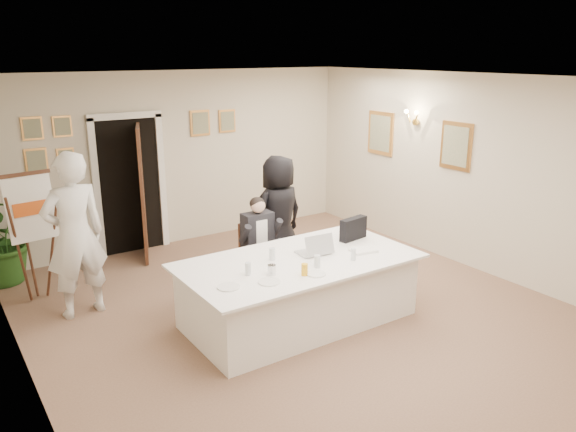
# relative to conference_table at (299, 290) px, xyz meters

# --- Properties ---
(floor) EXTENTS (7.00, 7.00, 0.00)m
(floor) POSITION_rel_conference_table_xyz_m (0.12, 0.03, -0.39)
(floor) COLOR brown
(floor) RESTS_ON ground
(ceiling) EXTENTS (6.00, 7.00, 0.02)m
(ceiling) POSITION_rel_conference_table_xyz_m (0.12, 0.03, 2.41)
(ceiling) COLOR white
(ceiling) RESTS_ON wall_back
(wall_back) EXTENTS (6.00, 0.10, 2.80)m
(wall_back) POSITION_rel_conference_table_xyz_m (0.12, 3.53, 1.01)
(wall_back) COLOR beige
(wall_back) RESTS_ON floor
(wall_left) EXTENTS (0.10, 7.00, 2.80)m
(wall_left) POSITION_rel_conference_table_xyz_m (-2.88, 0.03, 1.01)
(wall_left) COLOR beige
(wall_left) RESTS_ON floor
(wall_right) EXTENTS (0.10, 7.00, 2.80)m
(wall_right) POSITION_rel_conference_table_xyz_m (3.12, 0.03, 1.01)
(wall_right) COLOR beige
(wall_right) RESTS_ON floor
(doorway) EXTENTS (1.14, 0.86, 2.20)m
(doorway) POSITION_rel_conference_table_xyz_m (-0.77, 3.35, 0.65)
(doorway) COLOR black
(doorway) RESTS_ON floor
(pictures_back_wall) EXTENTS (3.40, 0.06, 0.80)m
(pictures_back_wall) POSITION_rel_conference_table_xyz_m (-0.68, 3.50, 1.46)
(pictures_back_wall) COLOR #E8A24F
(pictures_back_wall) RESTS_ON wall_back
(pictures_right_wall) EXTENTS (0.06, 2.20, 0.80)m
(pictures_right_wall) POSITION_rel_conference_table_xyz_m (3.09, 1.23, 1.36)
(pictures_right_wall) COLOR #E8A24F
(pictures_right_wall) RESTS_ON wall_right
(wall_sconce) EXTENTS (0.20, 0.30, 0.24)m
(wall_sconce) POSITION_rel_conference_table_xyz_m (3.02, 1.23, 1.71)
(wall_sconce) COLOR gold
(wall_sconce) RESTS_ON wall_right
(conference_table) EXTENTS (2.76, 1.47, 0.78)m
(conference_table) POSITION_rel_conference_table_xyz_m (0.00, 0.00, 0.00)
(conference_table) COLOR white
(conference_table) RESTS_ON floor
(seated_man) EXTENTS (0.56, 0.60, 1.29)m
(seated_man) POSITION_rel_conference_table_xyz_m (0.10, 1.05, 0.25)
(seated_man) COLOR black
(seated_man) RESTS_ON floor
(flip_chart) EXTENTS (0.59, 0.40, 1.64)m
(flip_chart) POSITION_rel_conference_table_xyz_m (-2.44, 2.35, 0.37)
(flip_chart) COLOR #3C1F13
(flip_chart) RESTS_ON floor
(standing_man) EXTENTS (0.78, 0.55, 2.01)m
(standing_man) POSITION_rel_conference_table_xyz_m (-2.08, 1.63, 0.61)
(standing_man) COLOR silver
(standing_man) RESTS_ON floor
(standing_woman) EXTENTS (0.90, 0.66, 1.69)m
(standing_woman) POSITION_rel_conference_table_xyz_m (0.69, 1.48, 0.45)
(standing_woman) COLOR black
(standing_woman) RESTS_ON floor
(potted_palm) EXTENTS (1.13, 0.98, 1.24)m
(potted_palm) POSITION_rel_conference_table_xyz_m (-2.68, 3.23, 0.23)
(potted_palm) COLOR #23511B
(potted_palm) RESTS_ON floor
(laptop) EXTENTS (0.40, 0.41, 0.28)m
(laptop) POSITION_rel_conference_table_xyz_m (0.26, 0.08, 0.52)
(laptop) COLOR #B7BABC
(laptop) RESTS_ON conference_table
(laptop_bag) EXTENTS (0.42, 0.18, 0.28)m
(laptop_bag) POSITION_rel_conference_table_xyz_m (0.98, 0.20, 0.52)
(laptop_bag) COLOR black
(laptop_bag) RESTS_ON conference_table
(paper_stack) EXTENTS (0.34, 0.26, 0.03)m
(paper_stack) POSITION_rel_conference_table_xyz_m (0.79, -0.21, 0.40)
(paper_stack) COLOR white
(paper_stack) RESTS_ON conference_table
(plate_left) EXTENTS (0.25, 0.25, 0.01)m
(plate_left) POSITION_rel_conference_table_xyz_m (-1.06, -0.26, 0.39)
(plate_left) COLOR white
(plate_left) RESTS_ON conference_table
(plate_mid) EXTENTS (0.26, 0.26, 0.01)m
(plate_mid) POSITION_rel_conference_table_xyz_m (-0.64, -0.38, 0.39)
(plate_mid) COLOR white
(plate_mid) RESTS_ON conference_table
(plate_near) EXTENTS (0.27, 0.27, 0.01)m
(plate_near) POSITION_rel_conference_table_xyz_m (-0.11, -0.48, 0.39)
(plate_near) COLOR white
(plate_near) RESTS_ON conference_table
(glass_a) EXTENTS (0.08, 0.08, 0.14)m
(glass_a) POSITION_rel_conference_table_xyz_m (-0.72, -0.08, 0.45)
(glass_a) COLOR silver
(glass_a) RESTS_ON conference_table
(glass_b) EXTENTS (0.08, 0.08, 0.14)m
(glass_b) POSITION_rel_conference_table_xyz_m (0.03, -0.32, 0.45)
(glass_b) COLOR silver
(glass_b) RESTS_ON conference_table
(glass_c) EXTENTS (0.06, 0.06, 0.14)m
(glass_c) POSITION_rel_conference_table_xyz_m (0.51, -0.37, 0.45)
(glass_c) COLOR silver
(glass_c) RESTS_ON conference_table
(glass_d) EXTENTS (0.09, 0.09, 0.14)m
(glass_d) POSITION_rel_conference_table_xyz_m (-0.26, 0.16, 0.45)
(glass_d) COLOR silver
(glass_d) RESTS_ON conference_table
(oj_glass) EXTENTS (0.07, 0.07, 0.13)m
(oj_glass) POSITION_rel_conference_table_xyz_m (-0.22, -0.42, 0.45)
(oj_glass) COLOR gold
(oj_glass) RESTS_ON conference_table
(steel_jug) EXTENTS (0.12, 0.12, 0.11)m
(steel_jug) POSITION_rel_conference_table_xyz_m (-0.51, -0.21, 0.44)
(steel_jug) COLOR silver
(steel_jug) RESTS_ON conference_table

